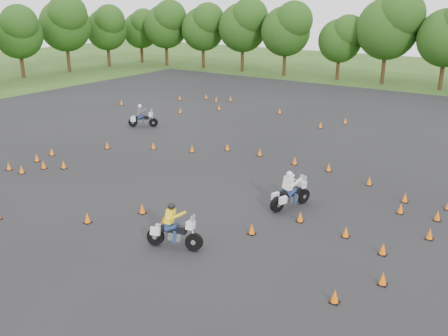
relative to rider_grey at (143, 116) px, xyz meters
name	(u,v)px	position (x,y,z in m)	size (l,w,h in m)	color
ground	(174,218)	(12.29, -11.37, -0.86)	(140.00, 140.00, 0.00)	#2D5119
asphalt_pad	(245,179)	(12.29, -5.37, -0.85)	(62.00, 62.00, 0.00)	black
treeline	(410,47)	(12.83, 23.68, 3.78)	(87.28, 32.41, 10.45)	#204213
traffic_cones	(238,173)	(11.76, -5.25, -0.63)	(35.96, 33.15, 0.45)	#FF690A
rider_grey	(143,116)	(0.00, 0.00, 0.00)	(2.21, 0.68, 1.71)	#46484E
rider_yellow	(173,228)	(14.10, -13.53, 0.03)	(2.29, 0.70, 1.77)	yellow
rider_white	(291,189)	(16.01, -7.41, 0.06)	(2.38, 0.73, 1.84)	silver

